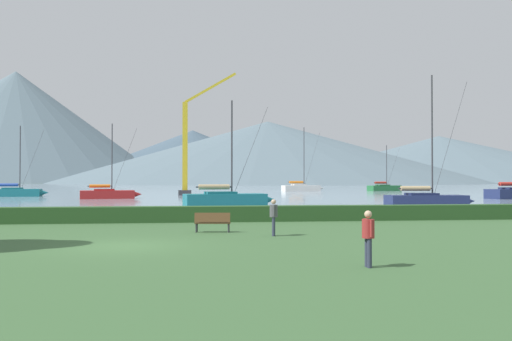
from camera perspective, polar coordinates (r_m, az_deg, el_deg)
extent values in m
plane|color=#385B33|center=(20.60, -14.13, -8.07)|extent=(1000.00, 1000.00, 0.00)
cube|color=#8499A8|center=(157.31, -7.63, -1.86)|extent=(320.00, 246.00, 0.00)
cube|color=#284C23|center=(31.44, -11.51, -4.75)|extent=(80.00, 1.20, 0.93)
cube|color=#1B2449|center=(75.22, 26.33, -1.97)|extent=(3.30, 2.55, 0.79)
cylinder|color=#333338|center=(74.74, 25.99, -1.34)|extent=(3.47, 1.00, 0.14)
cylinder|color=red|center=(74.74, 25.99, -1.34)|extent=(3.04, 1.22, 0.50)
cube|color=#19707A|center=(48.20, -3.42, -3.28)|extent=(7.86, 3.92, 1.18)
cone|color=#19707A|center=(49.41, 1.42, -3.22)|extent=(1.45, 1.22, 1.00)
cube|color=#16646E|center=(48.08, -3.92, -2.77)|extent=(3.07, 2.29, 0.75)
cylinder|color=#333338|center=(48.39, -2.68, 2.27)|extent=(0.15, 0.15, 9.25)
cylinder|color=#333338|center=(47.92, -4.64, -1.81)|extent=(3.34, 0.75, 0.13)
cylinder|color=tan|center=(47.92, -4.64, -1.81)|extent=(2.91, 1.00, 0.47)
cylinder|color=#333338|center=(48.86, -0.67, 1.97)|extent=(3.51, 0.69, 8.80)
cube|color=white|center=(107.89, 4.97, -1.96)|extent=(8.09, 3.87, 1.22)
cone|color=white|center=(109.55, 7.14, -1.95)|extent=(1.48, 1.24, 1.04)
cube|color=silver|center=(107.73, 4.75, -1.73)|extent=(3.15, 2.30, 0.78)
cylinder|color=#333338|center=(108.21, 5.30, 1.42)|extent=(0.16, 0.16, 12.65)
cylinder|color=#333338|center=(107.50, 4.43, -1.29)|extent=(3.47, 0.69, 0.13)
cylinder|color=orange|center=(107.50, 4.43, -1.29)|extent=(3.01, 0.96, 0.49)
cylinder|color=#333338|center=(108.87, 6.20, 1.24)|extent=(3.65, 0.62, 12.02)
cube|color=#236B38|center=(115.12, 13.92, -1.90)|extent=(7.67, 4.34, 1.14)
cone|color=#236B38|center=(117.61, 15.56, -1.87)|extent=(1.46, 1.27, 0.97)
cube|color=#206032|center=(114.87, 13.75, -1.69)|extent=(3.07, 2.40, 0.73)
cylinder|color=#333338|center=(115.50, 14.16, 0.42)|extent=(0.15, 0.15, 9.23)
cylinder|color=#333338|center=(114.51, 13.51, -1.31)|extent=(3.18, 0.99, 0.12)
cylinder|color=red|center=(114.51, 13.51, -1.31)|extent=(2.80, 1.18, 0.46)
cylinder|color=#333338|center=(116.52, 14.84, 0.30)|extent=(3.34, 0.95, 8.78)
cube|color=navy|center=(49.05, 18.18, -3.24)|extent=(7.07, 2.54, 1.10)
cone|color=navy|center=(50.80, 22.33, -3.13)|extent=(1.22, 0.96, 0.94)
cube|color=#1B2449|center=(48.88, 17.74, -2.77)|extent=(2.64, 1.73, 0.70)
cylinder|color=#333338|center=(49.40, 18.78, 3.42)|extent=(0.14, 0.14, 11.34)
cylinder|color=#333338|center=(48.63, 17.12, -1.90)|extent=(3.16, 0.18, 0.12)
cylinder|color=tan|center=(48.63, 17.12, -1.90)|extent=(2.70, 0.49, 0.44)
cylinder|color=#333338|center=(50.08, 20.51, 3.05)|extent=(3.34, 0.09, 10.78)
cube|color=red|center=(70.23, -16.03, -2.55)|extent=(7.11, 3.72, 1.06)
cone|color=red|center=(70.55, -12.89, -2.56)|extent=(1.33, 1.13, 0.90)
cube|color=#A52020|center=(70.20, -16.35, -2.24)|extent=(2.80, 2.13, 0.68)
cylinder|color=#333338|center=(70.29, -15.54, 1.24)|extent=(0.14, 0.14, 9.22)
cylinder|color=#333338|center=(70.16, -16.80, -1.64)|extent=(3.00, 0.77, 0.12)
cylinder|color=orange|center=(70.16, -16.80, -1.64)|extent=(2.62, 0.97, 0.43)
cylinder|color=#333338|center=(70.39, -14.25, 1.05)|extent=(3.15, 0.72, 8.77)
cube|color=#19707A|center=(83.22, -24.92, -2.23)|extent=(7.15, 2.96, 1.10)
cone|color=#19707A|center=(82.38, -22.22, -2.26)|extent=(1.27, 1.03, 0.93)
cube|color=#16646E|center=(83.31, -25.19, -1.95)|extent=(2.72, 1.88, 0.70)
cylinder|color=#333338|center=(83.11, -24.50, 1.16)|extent=(0.14, 0.14, 9.75)
cylinder|color=#333338|center=(83.44, -25.57, -1.44)|extent=(3.14, 0.38, 0.12)
cylinder|color=#2847A3|center=(83.44, -25.57, -1.44)|extent=(2.70, 0.66, 0.44)
cylinder|color=#333338|center=(82.75, -23.39, 0.99)|extent=(3.31, 0.30, 9.27)
cube|color=brown|center=(25.16, -4.79, -5.76)|extent=(1.74, 0.64, 0.06)
cube|color=brown|center=(24.96, -4.82, -5.16)|extent=(1.71, 0.32, 0.45)
cylinder|color=#333338|center=(25.29, -3.00, -6.24)|extent=(0.08, 0.08, 0.45)
cylinder|color=#333338|center=(25.42, -6.50, -6.21)|extent=(0.08, 0.08, 0.45)
cylinder|color=#333338|center=(24.97, -3.04, -6.31)|extent=(0.08, 0.08, 0.45)
cylinder|color=#333338|center=(25.09, -6.59, -6.28)|extent=(0.08, 0.08, 0.45)
cylinder|color=#2D3347|center=(15.49, 12.36, -8.86)|extent=(0.14, 0.14, 0.85)
cylinder|color=#2D3347|center=(15.65, 12.11, -8.78)|extent=(0.14, 0.14, 0.85)
cylinder|color=maroon|center=(15.49, 12.23, -6.26)|extent=(0.36, 0.36, 0.55)
cylinder|color=maroon|center=(15.27, 12.56, -6.23)|extent=(0.09, 0.09, 0.50)
cylinder|color=maroon|center=(15.71, 11.90, -6.08)|extent=(0.09, 0.09, 0.50)
sphere|color=tan|center=(15.46, 12.22, -4.72)|extent=(0.22, 0.22, 0.22)
cylinder|color=#2D3347|center=(23.39, 1.96, -6.19)|extent=(0.14, 0.14, 0.85)
cylinder|color=#2D3347|center=(23.57, 1.94, -6.15)|extent=(0.14, 0.14, 0.85)
cylinder|color=#4C4C51|center=(23.43, 1.95, -4.46)|extent=(0.36, 0.36, 0.55)
cylinder|color=#4C4C51|center=(23.19, 1.97, -4.43)|extent=(0.09, 0.09, 0.50)
cylinder|color=#4C4C51|center=(23.67, 1.93, -4.36)|extent=(0.09, 0.09, 0.50)
sphere|color=tan|center=(23.41, 1.95, -3.45)|extent=(0.22, 0.22, 0.22)
cube|color=#333338|center=(82.46, -7.82, -2.43)|extent=(2.00, 2.00, 0.80)
cube|color=gold|center=(82.60, -7.81, 2.67)|extent=(0.80, 0.80, 13.89)
cube|color=gold|center=(83.72, -5.02, 9.04)|extent=(8.17, 0.36, 5.04)
cone|color=#425666|center=(419.40, -6.98, 1.57)|extent=(206.53, 206.53, 41.64)
cone|color=slate|center=(331.99, 1.30, 2.02)|extent=(267.70, 267.70, 39.37)
cone|color=slate|center=(407.61, -24.93, 4.38)|extent=(217.79, 217.79, 79.31)
cone|color=slate|center=(475.10, 19.46, 1.21)|extent=(298.61, 298.61, 39.68)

